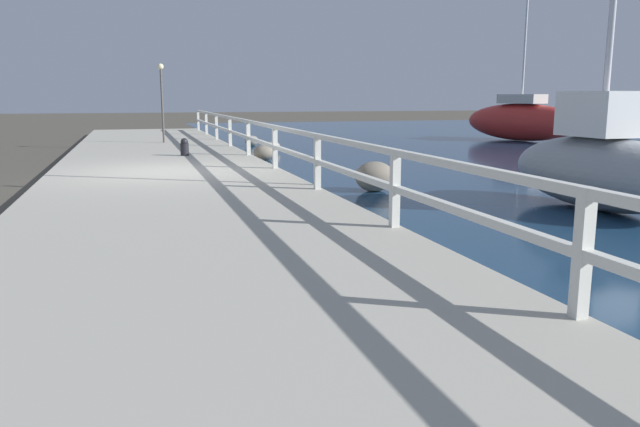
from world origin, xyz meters
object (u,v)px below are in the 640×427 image
sailboat_yellow (601,117)px  sailboat_red (521,121)px  sailboat_gray (600,166)px  mooring_bollard (185,147)px  dock_lamp (162,90)px

sailboat_yellow → sailboat_red: bearing=-140.3°
sailboat_yellow → sailboat_gray: size_ratio=1.24×
mooring_bollard → sailboat_yellow: sailboat_yellow is taller
mooring_bollard → sailboat_yellow: size_ratio=0.07×
dock_lamp → sailboat_yellow: bearing=13.4°
mooring_bollard → dock_lamp: dock_lamp is taller
sailboat_red → sailboat_gray: bearing=-135.1°
mooring_bollard → sailboat_gray: size_ratio=0.08×
mooring_bollard → sailboat_red: bearing=21.3°
mooring_bollard → sailboat_gray: bearing=-56.3°
dock_lamp → sailboat_gray: size_ratio=0.48×
mooring_bollard → sailboat_red: 14.86m
dock_lamp → sailboat_gray: 15.01m
mooring_bollard → sailboat_yellow: 24.37m
dock_lamp → sailboat_gray: bearing=-66.2°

